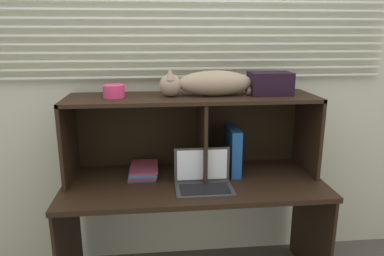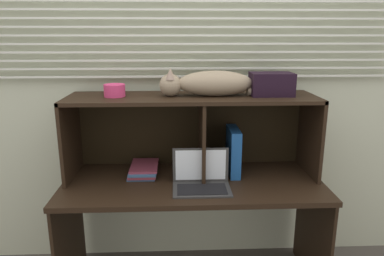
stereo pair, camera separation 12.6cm
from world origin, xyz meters
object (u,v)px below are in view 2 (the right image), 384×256
cat (209,84)px  storage_box (271,84)px  laptop (201,180)px  book_stack (143,170)px  small_basket (115,90)px  binder_upright (233,151)px

cat → storage_box: 0.37m
cat → storage_box: size_ratio=2.92×
laptop → book_stack: laptop is taller
book_stack → storage_box: size_ratio=1.04×
small_basket → storage_box: storage_box is taller
cat → laptop: bearing=-105.3°
cat → book_stack: (-0.41, 0.00, -0.54)m
cat → laptop: (-0.06, -0.21, -0.52)m
small_basket → binder_upright: bearing=0.0°
binder_upright → storage_box: storage_box is taller
laptop → storage_box: bearing=26.3°
storage_box → binder_upright: bearing=180.0°
laptop → book_stack: size_ratio=1.26×
book_stack → storage_box: bearing=-0.1°
book_stack → binder_upright: bearing=-0.1°
small_basket → storage_box: (0.93, 0.00, 0.03)m
laptop → binder_upright: 0.32m
laptop → small_basket: size_ratio=2.62×
cat → book_stack: 0.67m
binder_upright → small_basket: size_ratio=2.34×
cat → binder_upright: size_ratio=2.51×
book_stack → storage_box: (0.78, -0.00, 0.53)m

